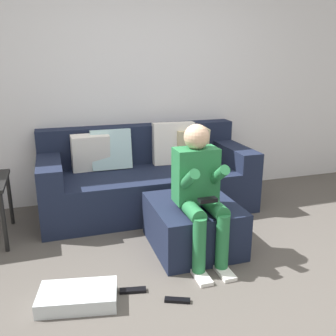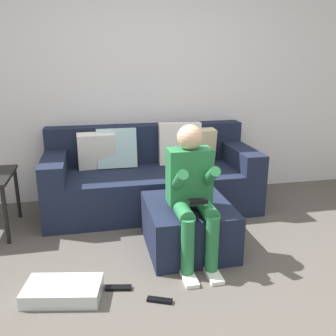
# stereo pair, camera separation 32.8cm
# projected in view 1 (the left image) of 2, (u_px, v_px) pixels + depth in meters

# --- Properties ---
(ground_plane) EXTENTS (7.82, 7.82, 0.00)m
(ground_plane) POSITION_uv_depth(u_px,v_px,m) (223.00, 300.00, 2.48)
(ground_plane) COLOR #544F49
(wall_back) EXTENTS (6.01, 0.10, 2.65)m
(wall_back) POSITION_uv_depth(u_px,v_px,m) (142.00, 80.00, 4.10)
(wall_back) COLOR silver
(wall_back) RESTS_ON ground_plane
(couch_sectional) EXTENTS (2.19, 0.93, 0.89)m
(couch_sectional) POSITION_uv_depth(u_px,v_px,m) (146.00, 177.00, 3.95)
(couch_sectional) COLOR #192138
(couch_sectional) RESTS_ON ground_plane
(ottoman) EXTENTS (0.69, 0.77, 0.40)m
(ottoman) POSITION_uv_depth(u_px,v_px,m) (193.00, 225.00, 3.14)
(ottoman) COLOR #192138
(ottoman) RESTS_ON ground_plane
(person_seated) EXTENTS (0.34, 0.60, 1.08)m
(person_seated) POSITION_uv_depth(u_px,v_px,m) (200.00, 187.00, 2.84)
(person_seated) COLOR #26723F
(person_seated) RESTS_ON ground_plane
(storage_bin) EXTENTS (0.56, 0.38, 0.10)m
(storage_bin) POSITION_uv_depth(u_px,v_px,m) (78.00, 297.00, 2.43)
(storage_bin) COLOR silver
(storage_bin) RESTS_ON ground_plane
(remote_near_ottoman) EXTENTS (0.18, 0.11, 0.02)m
(remote_near_ottoman) POSITION_uv_depth(u_px,v_px,m) (177.00, 300.00, 2.46)
(remote_near_ottoman) COLOR black
(remote_near_ottoman) RESTS_ON ground_plane
(remote_by_storage_bin) EXTENTS (0.19, 0.09, 0.02)m
(remote_by_storage_bin) POSITION_uv_depth(u_px,v_px,m) (133.00, 290.00, 2.56)
(remote_by_storage_bin) COLOR black
(remote_by_storage_bin) RESTS_ON ground_plane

